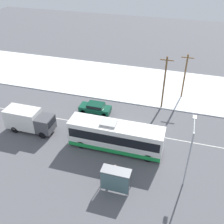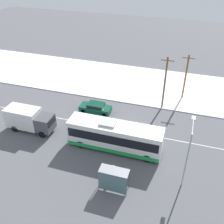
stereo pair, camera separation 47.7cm
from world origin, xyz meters
TOP-DOWN VIEW (x-y plane):
  - ground_plane at (0.00, 0.00)m, footprint 120.00×120.00m
  - snow_lot at (0.00, 13.35)m, footprint 80.00×13.46m
  - lane_marking_center at (0.00, 0.00)m, footprint 60.00×0.12m
  - city_bus at (-0.55, -3.59)m, footprint 10.92×2.57m
  - box_truck at (-12.02, -3.36)m, footprint 6.17×2.30m
  - sedan_car at (-5.40, 3.00)m, footprint 4.43×1.80m
  - pedestrian_at_stop at (0.67, -8.00)m, footprint 0.61×0.27m
  - bus_shelter at (1.13, -9.58)m, footprint 2.86×1.20m
  - streetlamp at (7.50, -6.22)m, footprint 0.36×3.17m
  - utility_pole_roadside at (3.44, 7.01)m, footprint 1.80×0.24m
  - utility_pole_snowlot at (6.03, 10.92)m, footprint 1.80×0.24m

SIDE VIEW (x-z plane):
  - ground_plane at x=0.00m, z-range 0.00..0.00m
  - lane_marking_center at x=0.00m, z-range 0.00..0.00m
  - snow_lot at x=0.00m, z-range 0.00..0.12m
  - sedan_car at x=-5.40m, z-range 0.07..1.49m
  - pedestrian_at_stop at x=0.67m, z-range 0.19..1.90m
  - box_truck at x=-12.02m, z-range 0.15..3.14m
  - bus_shelter at x=1.13m, z-range 0.48..2.88m
  - city_bus at x=-0.55m, z-range -0.04..3.53m
  - utility_pole_snowlot at x=6.03m, z-range 0.18..7.18m
  - utility_pole_roadside at x=3.44m, z-range 0.19..8.04m
  - streetlamp at x=7.50m, z-range 1.00..7.54m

